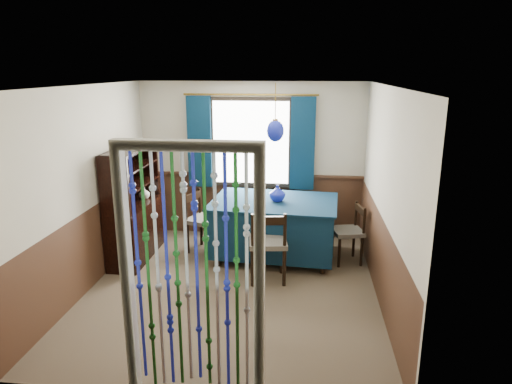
# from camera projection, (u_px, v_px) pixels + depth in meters

# --- Properties ---
(floor) EXTENTS (4.00, 4.00, 0.00)m
(floor) POSITION_uv_depth(u_px,v_px,m) (233.00, 288.00, 5.77)
(floor) COLOR brown
(floor) RESTS_ON ground
(ceiling) EXTENTS (4.00, 4.00, 0.00)m
(ceiling) POSITION_uv_depth(u_px,v_px,m) (230.00, 86.00, 5.12)
(ceiling) COLOR silver
(ceiling) RESTS_ON ground
(wall_back) EXTENTS (3.60, 0.00, 3.60)m
(wall_back) POSITION_uv_depth(u_px,v_px,m) (251.00, 160.00, 7.36)
(wall_back) COLOR beige
(wall_back) RESTS_ON ground
(wall_front) EXTENTS (3.60, 0.00, 3.60)m
(wall_front) POSITION_uv_depth(u_px,v_px,m) (189.00, 261.00, 3.53)
(wall_front) COLOR beige
(wall_front) RESTS_ON ground
(wall_left) EXTENTS (0.00, 4.00, 4.00)m
(wall_left) POSITION_uv_depth(u_px,v_px,m) (88.00, 189.00, 5.64)
(wall_left) COLOR beige
(wall_left) RESTS_ON ground
(wall_right) EXTENTS (0.00, 4.00, 4.00)m
(wall_right) POSITION_uv_depth(u_px,v_px,m) (385.00, 197.00, 5.25)
(wall_right) COLOR beige
(wall_right) RESTS_ON ground
(wainscot_back) EXTENTS (3.60, 0.00, 3.60)m
(wainscot_back) POSITION_uv_depth(u_px,v_px,m) (251.00, 205.00, 7.55)
(wainscot_back) COLOR #45291A
(wainscot_back) RESTS_ON ground
(wainscot_front) EXTENTS (3.60, 0.00, 3.60)m
(wainscot_front) POSITION_uv_depth(u_px,v_px,m) (193.00, 344.00, 3.74)
(wainscot_front) COLOR #45291A
(wainscot_front) RESTS_ON ground
(wainscot_left) EXTENTS (0.00, 4.00, 4.00)m
(wainscot_left) POSITION_uv_depth(u_px,v_px,m) (94.00, 245.00, 5.83)
(wainscot_left) COLOR #45291A
(wainscot_left) RESTS_ON ground
(wainscot_right) EXTENTS (0.00, 4.00, 4.00)m
(wainscot_right) POSITION_uv_depth(u_px,v_px,m) (379.00, 258.00, 5.45)
(wainscot_right) COLOR #45291A
(wainscot_right) RESTS_ON ground
(window) EXTENTS (1.32, 0.12, 1.42)m
(window) POSITION_uv_depth(u_px,v_px,m) (251.00, 143.00, 7.24)
(window) COLOR black
(window) RESTS_ON wall_back
(doorway) EXTENTS (1.16, 0.12, 2.18)m
(doorway) POSITION_uv_depth(u_px,v_px,m) (192.00, 281.00, 3.64)
(doorway) COLOR silver
(doorway) RESTS_ON ground
(dining_table) EXTENTS (1.86, 1.35, 0.86)m
(dining_table) POSITION_uv_depth(u_px,v_px,m) (274.00, 225.00, 6.62)
(dining_table) COLOR #0B2439
(dining_table) RESTS_ON floor
(chair_near) EXTENTS (0.54, 0.52, 0.97)m
(chair_near) POSITION_uv_depth(u_px,v_px,m) (268.00, 244.00, 5.85)
(chair_near) COLOR black
(chair_near) RESTS_ON floor
(chair_far) EXTENTS (0.43, 0.41, 0.83)m
(chair_far) POSITION_uv_depth(u_px,v_px,m) (283.00, 213.00, 7.34)
(chair_far) COLOR black
(chair_far) RESTS_ON floor
(chair_left) EXTENTS (0.56, 0.57, 0.92)m
(chair_left) POSITION_uv_depth(u_px,v_px,m) (202.00, 220.00, 6.85)
(chair_left) COLOR black
(chair_left) RESTS_ON floor
(chair_right) EXTENTS (0.49, 0.50, 0.85)m
(chair_right) POSITION_uv_depth(u_px,v_px,m) (349.00, 232.00, 6.45)
(chair_right) COLOR black
(chair_right) RESTS_ON floor
(sideboard) EXTENTS (0.44, 1.24, 1.62)m
(sideboard) POSITION_uv_depth(u_px,v_px,m) (134.00, 220.00, 6.58)
(sideboard) COLOR black
(sideboard) RESTS_ON floor
(pendant_lamp) EXTENTS (0.24, 0.24, 0.79)m
(pendant_lamp) POSITION_uv_depth(u_px,v_px,m) (275.00, 131.00, 6.26)
(pendant_lamp) COLOR olive
(pendant_lamp) RESTS_ON ceiling
(vase_table) EXTENTS (0.26, 0.26, 0.22)m
(vase_table) POSITION_uv_depth(u_px,v_px,m) (277.00, 194.00, 6.48)
(vase_table) COLOR #16219A
(vase_table) RESTS_ON dining_table
(bowl_shelf) EXTENTS (0.24, 0.24, 0.05)m
(bowl_shelf) POSITION_uv_depth(u_px,v_px,m) (128.00, 188.00, 6.14)
(bowl_shelf) COLOR beige
(bowl_shelf) RESTS_ON sideboard
(vase_sideboard) EXTENTS (0.23, 0.23, 0.19)m
(vase_sideboard) POSITION_uv_depth(u_px,v_px,m) (144.00, 192.00, 6.79)
(vase_sideboard) COLOR beige
(vase_sideboard) RESTS_ON sideboard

